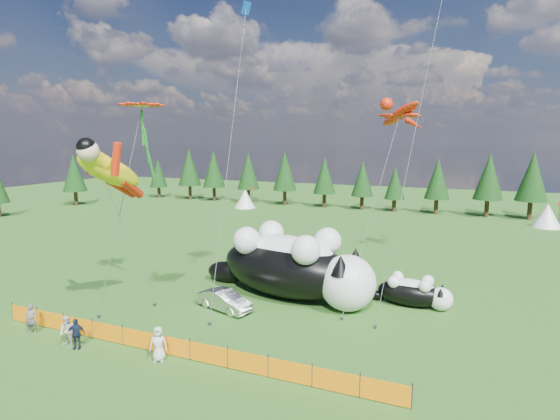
{
  "coord_description": "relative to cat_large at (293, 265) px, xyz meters",
  "views": [
    {
      "loc": [
        12.19,
        -19.05,
        10.19
      ],
      "look_at": [
        2.66,
        4.0,
        6.21
      ],
      "focal_mm": 28.0,
      "sensor_mm": 36.0,
      "label": 1
    }
  ],
  "objects": [
    {
      "name": "safety_fence",
      "position": [
        -2.46,
        -9.65,
        -1.7
      ],
      "size": [
        22.06,
        0.06,
        1.1
      ],
      "color": "#262626",
      "rests_on": "ground"
    },
    {
      "name": "spectator_e",
      "position": [
        -2.79,
        -10.25,
        -1.37
      ],
      "size": [
        0.96,
        0.82,
        1.67
      ],
      "primitive_type": "imported",
      "rotation": [
        0.0,
        0.0,
        0.42
      ],
      "color": "silver",
      "rests_on": "ground"
    },
    {
      "name": "car",
      "position": [
        -3.02,
        -3.64,
        -1.6
      ],
      "size": [
        3.87,
        2.25,
        1.21
      ],
      "primitive_type": "imported",
      "rotation": [
        0.0,
        0.0,
        1.29
      ],
      "color": "#BCBBC0",
      "rests_on": "ground"
    },
    {
      "name": "cat_large",
      "position": [
        0.0,
        0.0,
        0.0
      ],
      "size": [
        12.74,
        6.32,
        4.63
      ],
      "rotation": [
        0.0,
        0.0,
        -0.2
      ],
      "color": "black",
      "rests_on": "ground"
    },
    {
      "name": "festival_tents",
      "position": [
        8.54,
        33.35,
        -0.8
      ],
      "size": [
        50.0,
        3.2,
        2.8
      ],
      "primitive_type": null,
      "color": "white",
      "rests_on": "ground"
    },
    {
      "name": "spectator_a",
      "position": [
        -10.88,
        -10.46,
        -1.38
      ],
      "size": [
        0.71,
        0.62,
        1.63
      ],
      "primitive_type": "imported",
      "rotation": [
        0.0,
        0.0,
        0.47
      ],
      "color": "slate",
      "rests_on": "ground"
    },
    {
      "name": "gecko_kite",
      "position": [
        5.41,
        7.64,
        9.89
      ],
      "size": [
        6.2,
        13.27,
        15.66
      ],
      "color": "red",
      "rests_on": "ground"
    },
    {
      "name": "tree_line",
      "position": [
        -2.46,
        38.35,
        1.8
      ],
      "size": [
        90.0,
        4.0,
        8.0
      ],
      "primitive_type": null,
      "color": "black",
      "rests_on": "ground"
    },
    {
      "name": "cat_small",
      "position": [
        7.48,
        1.43,
        -1.29
      ],
      "size": [
        5.33,
        2.16,
        1.92
      ],
      "rotation": [
        0.0,
        0.0,
        -0.08
      ],
      "color": "black",
      "rests_on": "ground"
    },
    {
      "name": "spectator_c",
      "position": [
        -7.33,
        -10.81,
        -1.43
      ],
      "size": [
        1.02,
        0.81,
        1.55
      ],
      "primitive_type": "imported",
      "rotation": [
        0.0,
        0.0,
        0.44
      ],
      "color": "#141D37",
      "rests_on": "ground"
    },
    {
      "name": "spectator_b",
      "position": [
        -7.91,
        -10.83,
        -1.4
      ],
      "size": [
        0.79,
        0.49,
        1.59
      ],
      "primitive_type": "imported",
      "rotation": [
        0.0,
        0.0,
        -0.04
      ],
      "color": "silver",
      "rests_on": "ground"
    },
    {
      "name": "superhero_kite",
      "position": [
        -7.7,
        -7.53,
        6.39
      ],
      "size": [
        4.96,
        5.45,
        10.75
      ],
      "color": "yellow",
      "rests_on": "ground"
    },
    {
      "name": "flower_kite",
      "position": [
        -8.1,
        -4.21,
        9.93
      ],
      "size": [
        3.53,
        5.14,
        12.64
      ],
      "color": "red",
      "rests_on": "ground"
    },
    {
      "name": "diamond_kite_a",
      "position": [
        -3.39,
        0.18,
        15.33
      ],
      "size": [
        1.1,
        7.04,
        19.66
      ],
      "color": "blue",
      "rests_on": "ground"
    },
    {
      "name": "ground",
      "position": [
        -2.46,
        -6.65,
        -2.2
      ],
      "size": [
        160.0,
        160.0,
        0.0
      ],
      "primitive_type": "plane",
      "color": "#0B3309",
      "rests_on": "ground"
    }
  ]
}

